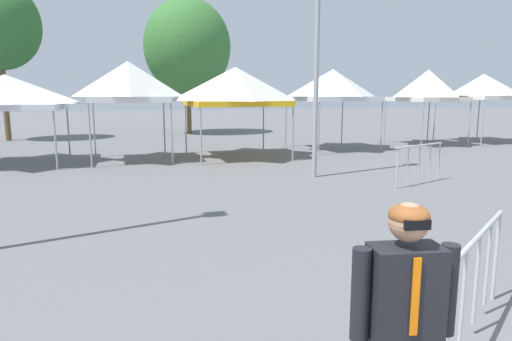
{
  "coord_description": "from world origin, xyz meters",
  "views": [
    {
      "loc": [
        -2.27,
        -0.6,
        2.39
      ],
      "look_at": [
        -0.34,
        5.49,
        1.3
      ],
      "focal_mm": 31.39,
      "sensor_mm": 36.0,
      "label": 1
    }
  ],
  "objects_px": {
    "light_pole_opposite_side": "(318,10)",
    "tree_behind_tents_right": "(187,47)",
    "canopy_tent_center": "(129,82)",
    "canopy_tent_far_right": "(236,87)",
    "canopy_tent_behind_center": "(428,86)",
    "canopy_tent_right_of_center": "(483,87)",
    "crowd_barrier_by_lift": "(478,264)",
    "person_foreground": "(403,324)",
    "canopy_tent_left_of_center": "(333,85)",
    "canopy_tent_far_left": "(6,92)",
    "crowd_barrier_near_person": "(420,156)"
  },
  "relations": [
    {
      "from": "light_pole_opposite_side",
      "to": "canopy_tent_far_left",
      "type": "bearing_deg",
      "value": 149.24
    },
    {
      "from": "canopy_tent_left_of_center",
      "to": "canopy_tent_behind_center",
      "type": "distance_m",
      "value": 5.14
    },
    {
      "from": "canopy_tent_far_left",
      "to": "tree_behind_tents_right",
      "type": "height_order",
      "value": "tree_behind_tents_right"
    },
    {
      "from": "canopy_tent_behind_center",
      "to": "crowd_barrier_near_person",
      "type": "xyz_separation_m",
      "value": [
        -6.48,
        -8.07,
        -2.05
      ]
    },
    {
      "from": "canopy_tent_far_left",
      "to": "light_pole_opposite_side",
      "type": "xyz_separation_m",
      "value": [
        8.97,
        -5.34,
        2.22
      ]
    },
    {
      "from": "crowd_barrier_by_lift",
      "to": "person_foreground",
      "type": "bearing_deg",
      "value": -145.07
    },
    {
      "from": "canopy_tent_right_of_center",
      "to": "light_pole_opposite_side",
      "type": "relative_size",
      "value": 0.41
    },
    {
      "from": "canopy_tent_center",
      "to": "canopy_tent_behind_center",
      "type": "distance_m",
      "value": 13.75
    },
    {
      "from": "canopy_tent_behind_center",
      "to": "canopy_tent_left_of_center",
      "type": "bearing_deg",
      "value": -177.03
    },
    {
      "from": "canopy_tent_far_left",
      "to": "tree_behind_tents_right",
      "type": "xyz_separation_m",
      "value": [
        7.86,
        10.51,
        2.75
      ]
    },
    {
      "from": "canopy_tent_center",
      "to": "canopy_tent_far_right",
      "type": "xyz_separation_m",
      "value": [
        3.9,
        -0.19,
        -0.15
      ]
    },
    {
      "from": "person_foreground",
      "to": "canopy_tent_left_of_center",
      "type": "bearing_deg",
      "value": 64.38
    },
    {
      "from": "person_foreground",
      "to": "canopy_tent_center",
      "type": "bearing_deg",
      "value": 94.01
    },
    {
      "from": "canopy_tent_far_left",
      "to": "canopy_tent_center",
      "type": "height_order",
      "value": "canopy_tent_center"
    },
    {
      "from": "light_pole_opposite_side",
      "to": "canopy_tent_left_of_center",
      "type": "bearing_deg",
      "value": 59.05
    },
    {
      "from": "canopy_tent_far_left",
      "to": "crowd_barrier_by_lift",
      "type": "relative_size",
      "value": 2.06
    },
    {
      "from": "canopy_tent_far_left",
      "to": "tree_behind_tents_right",
      "type": "distance_m",
      "value": 13.41
    },
    {
      "from": "canopy_tent_far_left",
      "to": "tree_behind_tents_right",
      "type": "bearing_deg",
      "value": 53.23
    },
    {
      "from": "person_foreground",
      "to": "crowd_barrier_by_lift",
      "type": "bearing_deg",
      "value": 34.93
    },
    {
      "from": "canopy_tent_far_left",
      "to": "canopy_tent_left_of_center",
      "type": "height_order",
      "value": "canopy_tent_left_of_center"
    },
    {
      "from": "canopy_tent_left_of_center",
      "to": "crowd_barrier_by_lift",
      "type": "distance_m",
      "value": 15.73
    },
    {
      "from": "tree_behind_tents_right",
      "to": "light_pole_opposite_side",
      "type": "bearing_deg",
      "value": -85.97
    },
    {
      "from": "canopy_tent_right_of_center",
      "to": "light_pole_opposite_side",
      "type": "bearing_deg",
      "value": -151.96
    },
    {
      "from": "canopy_tent_center",
      "to": "crowd_barrier_near_person",
      "type": "bearing_deg",
      "value": -43.51
    },
    {
      "from": "person_foreground",
      "to": "crowd_barrier_by_lift",
      "type": "distance_m",
      "value": 2.15
    },
    {
      "from": "canopy_tent_far_right",
      "to": "canopy_tent_behind_center",
      "type": "xyz_separation_m",
      "value": [
        9.8,
        1.42,
        0.12
      ]
    },
    {
      "from": "canopy_tent_center",
      "to": "crowd_barrier_near_person",
      "type": "distance_m",
      "value": 10.15
    },
    {
      "from": "crowd_barrier_near_person",
      "to": "person_foreground",
      "type": "bearing_deg",
      "value": -128.01
    },
    {
      "from": "canopy_tent_right_of_center",
      "to": "light_pole_opposite_side",
      "type": "distance_m",
      "value": 13.98
    },
    {
      "from": "light_pole_opposite_side",
      "to": "canopy_tent_behind_center",
      "type": "bearing_deg",
      "value": 35.66
    },
    {
      "from": "canopy_tent_center",
      "to": "canopy_tent_right_of_center",
      "type": "relative_size",
      "value": 1.04
    },
    {
      "from": "canopy_tent_center",
      "to": "light_pole_opposite_side",
      "type": "distance_m",
      "value": 7.31
    },
    {
      "from": "canopy_tent_far_left",
      "to": "canopy_tent_far_right",
      "type": "bearing_deg",
      "value": -3.62
    },
    {
      "from": "canopy_tent_far_left",
      "to": "light_pole_opposite_side",
      "type": "bearing_deg",
      "value": -30.76
    },
    {
      "from": "canopy_tent_behind_center",
      "to": "crowd_barrier_by_lift",
      "type": "bearing_deg",
      "value": -126.49
    },
    {
      "from": "canopy_tent_far_right",
      "to": "canopy_tent_behind_center",
      "type": "bearing_deg",
      "value": 8.24
    },
    {
      "from": "person_foreground",
      "to": "tree_behind_tents_right",
      "type": "distance_m",
      "value": 26.06
    },
    {
      "from": "person_foreground",
      "to": "crowd_barrier_by_lift",
      "type": "height_order",
      "value": "person_foreground"
    },
    {
      "from": "canopy_tent_far_left",
      "to": "tree_behind_tents_right",
      "type": "relative_size",
      "value": 0.45
    },
    {
      "from": "canopy_tent_center",
      "to": "canopy_tent_behind_center",
      "type": "bearing_deg",
      "value": 5.12
    },
    {
      "from": "tree_behind_tents_right",
      "to": "canopy_tent_center",
      "type": "bearing_deg",
      "value": -109.61
    },
    {
      "from": "canopy_tent_far_left",
      "to": "canopy_tent_far_right",
      "type": "distance_m",
      "value": 7.92
    },
    {
      "from": "canopy_tent_right_of_center",
      "to": "canopy_tent_far_right",
      "type": "bearing_deg",
      "value": -172.85
    },
    {
      "from": "canopy_tent_far_left",
      "to": "canopy_tent_center",
      "type": "relative_size",
      "value": 1.02
    },
    {
      "from": "canopy_tent_center",
      "to": "crowd_barrier_by_lift",
      "type": "relative_size",
      "value": 2.02
    },
    {
      "from": "canopy_tent_behind_center",
      "to": "tree_behind_tents_right",
      "type": "xyz_separation_m",
      "value": [
        -9.84,
        9.59,
        2.41
      ]
    },
    {
      "from": "light_pole_opposite_side",
      "to": "tree_behind_tents_right",
      "type": "relative_size",
      "value": 1.02
    },
    {
      "from": "canopy_tent_center",
      "to": "canopy_tent_far_right",
      "type": "height_order",
      "value": "canopy_tent_center"
    },
    {
      "from": "light_pole_opposite_side",
      "to": "canopy_tent_far_right",
      "type": "bearing_deg",
      "value": 102.52
    },
    {
      "from": "person_foreground",
      "to": "crowd_barrier_near_person",
      "type": "height_order",
      "value": "person_foreground"
    }
  ]
}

